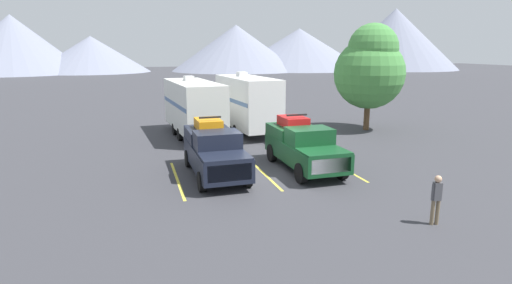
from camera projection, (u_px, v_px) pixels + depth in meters
name	position (u px, v px, depth m)	size (l,w,h in m)	color
ground_plane	(266.00, 176.00, 18.42)	(240.00, 240.00, 0.00)	#38383D
pickup_truck_a	(214.00, 150.00, 18.38)	(2.20, 5.47, 2.52)	black
pickup_truck_b	(303.00, 145.00, 19.35)	(2.24, 5.43, 2.47)	#144723
lot_stripe_a	(177.00, 179.00, 17.93)	(0.12, 5.50, 0.01)	gold
lot_stripe_b	(262.00, 172.00, 18.99)	(0.12, 5.50, 0.01)	gold
lot_stripe_c	(338.00, 165.00, 20.06)	(0.12, 5.50, 0.01)	gold
camper_trailer_a	(193.00, 105.00, 26.36)	(3.08, 8.83, 3.81)	silver
camper_trailer_b	(247.00, 102.00, 27.46)	(2.94, 8.16, 4.02)	white
person_a	(436.00, 197.00, 13.12)	(0.36, 0.23, 1.64)	#726047
tree_a	(370.00, 67.00, 28.00)	(4.78, 4.78, 7.23)	brown
mountain_ridge	(204.00, 45.00, 104.84)	(151.29, 41.08, 16.51)	gray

